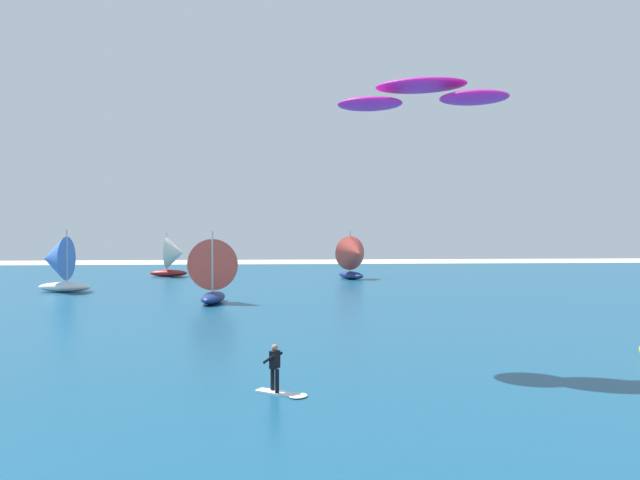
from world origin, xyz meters
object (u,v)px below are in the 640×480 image
(sailboat_far_right, at_px, (174,256))
(sailboat_mid_right, at_px, (215,270))
(kitesurfer, at_px, (279,376))
(sailboat_outermost, at_px, (57,263))
(kite, at_px, (421,95))
(sailboat_mid_left, at_px, (354,257))

(sailboat_far_right, xyz_separation_m, sailboat_mid_right, (7.30, -25.55, 0.13))
(kitesurfer, bearing_deg, sailboat_mid_right, 100.30)
(sailboat_mid_right, bearing_deg, kitesurfer, -79.70)
(sailboat_far_right, relative_size, sailboat_mid_right, 0.95)
(sailboat_outermost, bearing_deg, sailboat_mid_right, -30.41)
(sailboat_mid_right, bearing_deg, sailboat_outermost, 149.59)
(kite, bearing_deg, sailboat_outermost, 129.35)
(sailboat_far_right, bearing_deg, sailboat_mid_right, -74.05)
(sailboat_mid_left, bearing_deg, sailboat_outermost, -157.58)
(sailboat_far_right, bearing_deg, kite, -69.46)
(kite, distance_m, sailboat_mid_left, 43.35)
(sailboat_far_right, distance_m, sailboat_outermost, 18.46)
(kitesurfer, relative_size, kite, 0.26)
(kite, height_order, sailboat_far_right, kite)
(kitesurfer, bearing_deg, kite, 35.15)
(kite, relative_size, sailboat_far_right, 1.42)
(sailboat_outermost, bearing_deg, kitesurfer, -60.85)
(kitesurfer, bearing_deg, sailboat_outermost, 119.15)
(kitesurfer, height_order, kite, kite)
(kitesurfer, relative_size, sailboat_mid_right, 0.35)
(sailboat_far_right, bearing_deg, kitesurfer, -76.88)
(sailboat_outermost, bearing_deg, sailboat_far_right, 66.30)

